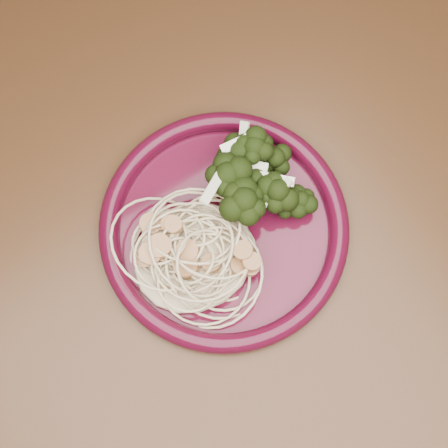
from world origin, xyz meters
TOP-DOWN VIEW (x-y plane):
  - dining_table at (0.00, 0.00)m, footprint 1.20×0.80m
  - dinner_plate at (0.04, -0.00)m, footprint 0.29×0.29m
  - spaghetti_pile at (-0.00, -0.01)m, footprint 0.14×0.13m
  - scallop_cluster at (-0.00, -0.01)m, footprint 0.13×0.13m
  - broccoli_pile at (0.09, 0.01)m, footprint 0.12×0.16m
  - onion_garnish at (0.09, 0.01)m, footprint 0.08×0.10m

SIDE VIEW (x-z plane):
  - dining_table at x=0.00m, z-range 0.28..1.03m
  - dinner_plate at x=0.04m, z-range 0.75..0.77m
  - spaghetti_pile at x=0.00m, z-range 0.76..0.78m
  - broccoli_pile at x=0.09m, z-range 0.76..0.80m
  - scallop_cluster at x=0.00m, z-range 0.78..0.82m
  - onion_garnish at x=0.09m, z-range 0.79..0.83m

